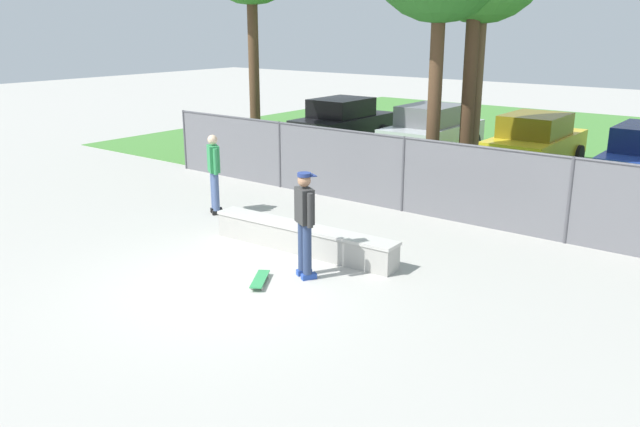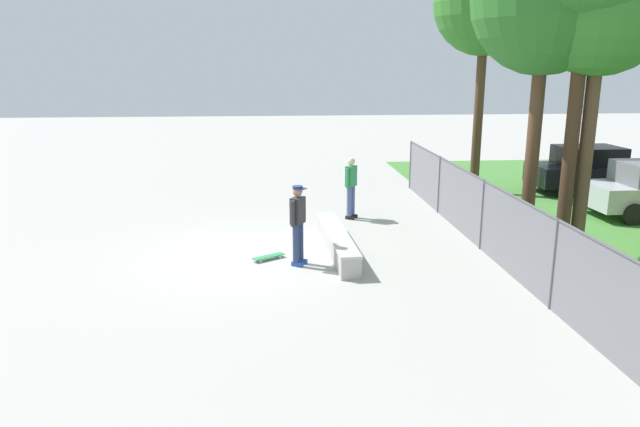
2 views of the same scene
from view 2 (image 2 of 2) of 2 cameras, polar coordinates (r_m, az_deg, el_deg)
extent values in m
plane|color=#ADAAA3|center=(14.38, -6.28, -3.98)|extent=(80.00, 80.00, 0.00)
cube|color=#A8A59E|center=(14.44, 1.63, -2.85)|extent=(3.97, 0.61, 0.46)
cube|color=beige|center=(14.37, 1.64, -1.85)|extent=(4.01, 0.65, 0.06)
cube|color=#2647A5|center=(13.69, -1.79, -4.61)|extent=(0.22, 0.28, 0.10)
cube|color=#2647A5|center=(13.51, -2.20, -4.88)|extent=(0.22, 0.28, 0.10)
cylinder|color=navy|center=(13.56, -1.92, -2.63)|extent=(0.15, 0.15, 0.88)
cylinder|color=navy|center=(13.37, -2.33, -2.88)|extent=(0.15, 0.15, 0.88)
cube|color=#2D2D2D|center=(13.27, -2.15, 0.30)|extent=(0.44, 0.38, 0.60)
cylinder|color=#2D2D2D|center=(13.49, -1.69, 0.45)|extent=(0.10, 0.10, 0.58)
cylinder|color=#2D2D2D|center=(13.05, -2.63, -0.02)|extent=(0.10, 0.10, 0.58)
sphere|color=#9E7051|center=(13.17, -2.17, 2.12)|extent=(0.22, 0.22, 0.22)
cylinder|color=navy|center=(13.15, -2.17, 2.55)|extent=(0.23, 0.23, 0.06)
cube|color=navy|center=(13.10, -1.66, 2.39)|extent=(0.23, 0.20, 0.02)
cube|color=#2D8C4C|center=(13.99, -4.98, -4.13)|extent=(0.59, 0.78, 0.02)
cube|color=#B2B2B7|center=(13.86, -5.94, -4.40)|extent=(0.15, 0.13, 0.02)
cube|color=#B2B2B7|center=(14.13, -4.05, -3.99)|extent=(0.15, 0.13, 0.02)
cylinder|color=silver|center=(13.94, -6.11, -4.45)|extent=(0.05, 0.06, 0.05)
cylinder|color=silver|center=(13.80, -5.75, -4.63)|extent=(0.05, 0.06, 0.05)
cylinder|color=silver|center=(14.21, -4.23, -4.04)|extent=(0.05, 0.06, 0.05)
cylinder|color=silver|center=(14.07, -3.85, -4.21)|extent=(0.05, 0.06, 0.05)
cylinder|color=#4C4C51|center=(22.09, 8.70, 4.65)|extent=(0.07, 0.07, 1.75)
cylinder|color=#4C4C51|center=(18.53, 11.39, 2.72)|extent=(0.07, 0.07, 1.75)
cylinder|color=#4C4C51|center=(15.05, 15.34, -0.12)|extent=(0.07, 0.07, 1.75)
cylinder|color=#4C4C51|center=(11.75, 21.58, -4.60)|extent=(0.07, 0.07, 1.75)
cylinder|color=#4C4C51|center=(14.88, 15.55, 3.04)|extent=(15.00, 0.05, 0.05)
cube|color=slate|center=(15.05, 15.34, -0.12)|extent=(15.00, 0.01, 1.75)
cylinder|color=#513823|center=(21.64, 14.95, 8.69)|extent=(0.32, 0.32, 5.15)
sphere|color=#337528|center=(21.65, 15.63, 18.92)|extent=(3.46, 3.46, 3.46)
cylinder|color=#513823|center=(15.06, 19.71, 5.11)|extent=(0.32, 0.32, 4.60)
sphere|color=#286623|center=(14.97, 20.89, 18.64)|extent=(3.33, 3.33, 3.33)
cylinder|color=brown|center=(15.05, 24.13, 4.62)|extent=(0.32, 0.32, 4.56)
sphere|color=#337528|center=(14.95, 25.51, 17.73)|extent=(3.10, 3.10, 3.10)
cylinder|color=#47301E|center=(14.80, 23.03, 6.42)|extent=(0.32, 0.32, 5.50)
cube|color=black|center=(23.17, 24.58, 3.46)|extent=(1.83, 4.21, 0.70)
cube|color=black|center=(23.00, 24.43, 5.10)|extent=(1.62, 2.11, 0.64)
cylinder|color=black|center=(24.65, 26.10, 3.04)|extent=(0.23, 0.64, 0.64)
cylinder|color=black|center=(23.17, 28.38, 2.15)|extent=(0.23, 0.64, 0.64)
cylinder|color=black|center=(23.40, 20.65, 3.05)|extent=(0.23, 0.64, 0.64)
cylinder|color=black|center=(21.83, 22.68, 2.12)|extent=(0.23, 0.64, 0.64)
cylinder|color=black|center=(20.49, 25.21, 1.14)|extent=(0.23, 0.64, 0.64)
cylinder|color=black|center=(19.01, 27.91, -0.09)|extent=(0.23, 0.64, 0.64)
cube|color=black|center=(17.75, 3.19, -0.24)|extent=(0.23, 0.28, 0.10)
cube|color=black|center=(17.56, 2.90, -0.40)|extent=(0.23, 0.28, 0.10)
cylinder|color=#475B89|center=(17.65, 3.13, 1.31)|extent=(0.15, 0.15, 0.88)
cylinder|color=#475B89|center=(17.46, 2.83, 1.17)|extent=(0.15, 0.15, 0.88)
cube|color=#2D8C4C|center=(17.40, 3.01, 3.62)|extent=(0.44, 0.39, 0.60)
cylinder|color=#2D8C4C|center=(17.63, 3.35, 3.68)|extent=(0.10, 0.10, 0.58)
cylinder|color=#2D8C4C|center=(17.18, 2.66, 3.42)|extent=(0.10, 0.10, 0.58)
sphere|color=beige|center=(17.33, 3.03, 5.02)|extent=(0.22, 0.22, 0.22)
camera|label=1|loc=(9.74, -55.20, 6.66)|focal=36.36mm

